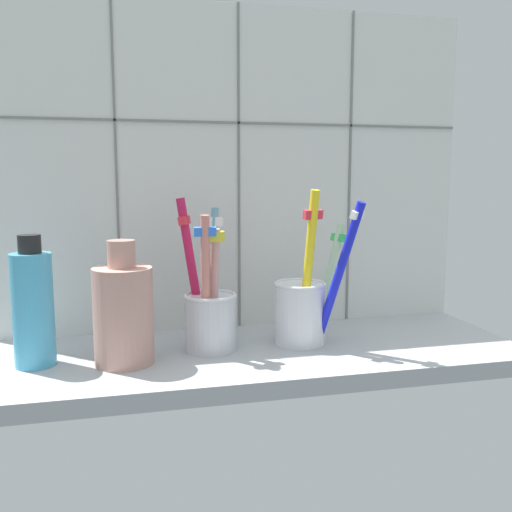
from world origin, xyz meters
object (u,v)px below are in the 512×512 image
toothbrush_cup_right (304,305)px  soap_bottle (33,307)px  toothbrush_cup_left (209,311)px  ceramic_vase (123,312)px

toothbrush_cup_right → soap_bottle: (-31.23, -0.96, 1.70)cm
toothbrush_cup_left → soap_bottle: size_ratio=1.26×
toothbrush_cup_left → toothbrush_cup_right: toothbrush_cup_right is taller
ceramic_vase → soap_bottle: (-9.52, 1.44, 0.79)cm
toothbrush_cup_left → ceramic_vase: size_ratio=1.32×
toothbrush_cup_right → soap_bottle: size_ratio=1.33×
soap_bottle → ceramic_vase: bearing=-8.6°
toothbrush_cup_left → toothbrush_cup_right: 11.77cm
toothbrush_cup_left → toothbrush_cup_right: (11.77, -0.27, 0.13)cm
ceramic_vase → soap_bottle: bearing=171.4°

